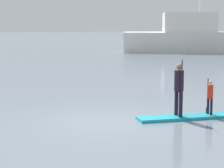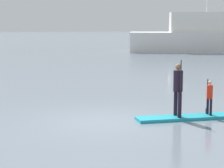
# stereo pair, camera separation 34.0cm
# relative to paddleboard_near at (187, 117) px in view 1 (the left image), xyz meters

# --- Properties ---
(ground_plane) EXTENTS (240.00, 240.00, 0.00)m
(ground_plane) POSITION_rel_paddleboard_near_xyz_m (-2.67, 0.13, -0.05)
(ground_plane) COLOR slate
(paddleboard_near) EXTENTS (3.35, 0.78, 0.10)m
(paddleboard_near) POSITION_rel_paddleboard_near_xyz_m (0.00, 0.00, 0.00)
(paddleboard_near) COLOR #1E9EB2
(paddleboard_near) RESTS_ON ground
(paddler_adult) EXTENTS (0.31, 0.53, 1.85)m
(paddler_adult) POSITION_rel_paddleboard_near_xyz_m (-0.31, -0.02, 1.03)
(paddler_adult) COLOR black
(paddler_adult) RESTS_ON paddleboard_near
(paddler_child_solo) EXTENTS (0.21, 0.40, 1.16)m
(paddler_child_solo) POSITION_rel_paddleboard_near_xyz_m (0.79, 0.04, 0.68)
(paddler_child_solo) COLOR black
(paddler_child_solo) RESTS_ON paddleboard_near
(fishing_boat_white_large) EXTENTS (14.88, 8.02, 9.23)m
(fishing_boat_white_large) POSITION_rel_paddleboard_near_xyz_m (12.37, 29.70, 1.44)
(fishing_boat_white_large) COLOR silver
(fishing_boat_white_large) RESTS_ON ground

